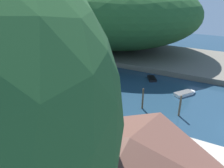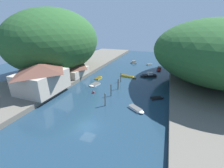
{
  "view_description": "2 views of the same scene",
  "coord_description": "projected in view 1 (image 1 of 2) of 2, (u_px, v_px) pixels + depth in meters",
  "views": [
    {
      "loc": [
        -28.86,
        4.36,
        17.55
      ],
      "look_at": [
        1.25,
        20.45,
        2.2
      ],
      "focal_mm": 35.0,
      "sensor_mm": 36.0,
      "label": 1
    },
    {
      "loc": [
        12.67,
        -20.64,
        18.03
      ],
      "look_at": [
        -1.05,
        16.57,
        2.57
      ],
      "focal_mm": 24.0,
      "sensor_mm": 36.0,
      "label": 2
    }
  ],
  "objects": [
    {
      "name": "water_surface",
      "position": [
        65.0,
        87.0,
        41.43
      ],
      "size": [
        130.0,
        130.0,
        0.0
      ],
      "primitive_type": "plane",
      "color": "#1E384C",
      "rests_on": "ground"
    },
    {
      "name": "boat_small_dinghy",
      "position": [
        84.0,
        123.0,
        30.19
      ],
      "size": [
        2.86,
        4.24,
        0.43
      ],
      "rotation": [
        0.0,
        0.0,
        2.93
      ],
      "color": "silver",
      "rests_on": "water_surface"
    },
    {
      "name": "channel_buoy_near",
      "position": [
        128.0,
        124.0,
        29.77
      ],
      "size": [
        0.65,
        0.65,
        0.97
      ],
      "color": "red",
      "rests_on": "water_surface"
    },
    {
      "name": "mooring_post_fourth",
      "position": [
        80.0,
        86.0,
        37.87
      ],
      "size": [
        0.22,
        0.22,
        3.35
      ],
      "color": "brown",
      "rests_on": "water_surface"
    },
    {
      "name": "mooring_post_second",
      "position": [
        143.0,
        99.0,
        33.55
      ],
      "size": [
        0.27,
        0.27,
        3.48
      ],
      "color": "brown",
      "rests_on": "water_surface"
    },
    {
      "name": "mooring_post_middle",
      "position": [
        114.0,
        91.0,
        36.07
      ],
      "size": [
        0.28,
        0.28,
        3.33
      ],
      "color": "#4C3D2D",
      "rests_on": "water_surface"
    },
    {
      "name": "boat_red_skiff",
      "position": [
        41.0,
        59.0,
        56.24
      ],
      "size": [
        1.7,
        5.26,
        1.43
      ],
      "rotation": [
        0.0,
        0.0,
        3.12
      ],
      "color": "red",
      "rests_on": "water_surface"
    },
    {
      "name": "boat_cabin_cruiser",
      "position": [
        67.0,
        69.0,
        48.81
      ],
      "size": [
        6.41,
        4.61,
        1.66
      ],
      "rotation": [
        0.0,
        0.0,
        2.05
      ],
      "color": "black",
      "rests_on": "water_surface"
    },
    {
      "name": "boat_open_rowboat",
      "position": [
        59.0,
        84.0,
        42.16
      ],
      "size": [
        6.38,
        2.49,
        0.59
      ],
      "rotation": [
        0.0,
        0.0,
        4.53
      ],
      "color": "gold",
      "rests_on": "water_surface"
    },
    {
      "name": "mooring_post_nearest",
      "position": [
        180.0,
        106.0,
        31.66
      ],
      "size": [
        0.3,
        0.3,
        3.38
      ],
      "color": "brown",
      "rests_on": "water_surface"
    },
    {
      "name": "boat_far_upstream",
      "position": [
        4.0,
        60.0,
        55.69
      ],
      "size": [
        3.0,
        3.55,
        0.64
      ],
      "rotation": [
        0.0,
        0.0,
        5.69
      ],
      "color": "white",
      "rests_on": "water_surface"
    },
    {
      "name": "boat_moored_right",
      "position": [
        40.0,
        116.0,
        31.95
      ],
      "size": [
        1.82,
        3.92,
        0.45
      ],
      "rotation": [
        0.0,
        0.0,
        6.21
      ],
      "color": "gold",
      "rests_on": "water_surface"
    },
    {
      "name": "hillside_right",
      "position": [
        104.0,
        12.0,
        61.3
      ],
      "size": [
        37.66,
        52.72,
        19.4
      ],
      "color": "#285628",
      "rests_on": "right_bank"
    },
    {
      "name": "boat_navy_launch",
      "position": [
        151.0,
        78.0,
        45.12
      ],
      "size": [
        3.72,
        2.98,
        0.43
      ],
      "rotation": [
        0.0,
        0.0,
        5.25
      ],
      "color": "black",
      "rests_on": "water_surface"
    },
    {
      "name": "right_bank",
      "position": [
        123.0,
        52.0,
        61.83
      ],
      "size": [
        22.0,
        120.0,
        1.15
      ],
      "color": "#666056",
      "rests_on": "ground"
    },
    {
      "name": "boat_far_right_bank",
      "position": [
        186.0,
        93.0,
        38.57
      ],
      "size": [
        4.32,
        3.65,
        0.56
      ],
      "rotation": [
        0.0,
        0.0,
        4.09
      ],
      "color": "white",
      "rests_on": "water_surface"
    }
  ]
}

